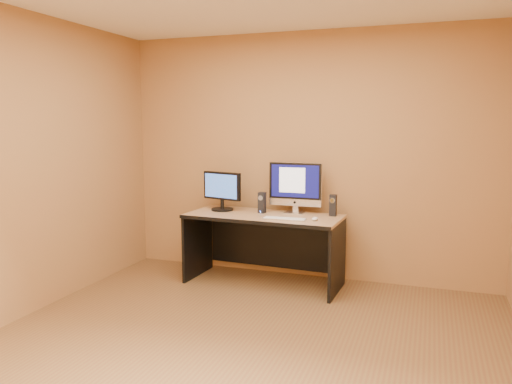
% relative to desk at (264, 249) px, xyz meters
% --- Properties ---
extents(floor, '(4.00, 4.00, 0.00)m').
position_rel_desk_xyz_m(floor, '(0.33, -1.57, -0.36)').
color(floor, brown).
rests_on(floor, ground).
extents(walls, '(4.00, 4.00, 2.60)m').
position_rel_desk_xyz_m(walls, '(0.33, -1.57, 0.94)').
color(walls, olive).
rests_on(walls, ground).
extents(desk, '(1.60, 0.76, 0.73)m').
position_rel_desk_xyz_m(desk, '(0.00, 0.00, 0.00)').
color(desk, tan).
rests_on(desk, ground).
extents(imac, '(0.56, 0.21, 0.54)m').
position_rel_desk_xyz_m(imac, '(0.27, 0.20, 0.63)').
color(imac, '#BCBBC0').
rests_on(imac, desk).
extents(second_monitor, '(0.51, 0.34, 0.41)m').
position_rel_desk_xyz_m(second_monitor, '(-0.50, 0.10, 0.57)').
color(second_monitor, black).
rests_on(second_monitor, desk).
extents(speaker_left, '(0.07, 0.08, 0.22)m').
position_rel_desk_xyz_m(speaker_left, '(-0.05, 0.10, 0.47)').
color(speaker_left, black).
rests_on(speaker_left, desk).
extents(speaker_right, '(0.07, 0.07, 0.22)m').
position_rel_desk_xyz_m(speaker_right, '(0.68, 0.18, 0.47)').
color(speaker_right, black).
rests_on(speaker_right, desk).
extents(keyboard, '(0.42, 0.12, 0.02)m').
position_rel_desk_xyz_m(keyboard, '(0.27, -0.17, 0.37)').
color(keyboard, silver).
rests_on(keyboard, desk).
extents(mouse, '(0.06, 0.10, 0.04)m').
position_rel_desk_xyz_m(mouse, '(0.56, -0.11, 0.38)').
color(mouse, silver).
rests_on(mouse, desk).
extents(cable_a, '(0.04, 0.21, 0.01)m').
position_rel_desk_xyz_m(cable_a, '(0.32, 0.30, 0.37)').
color(cable_a, black).
rests_on(cable_a, desk).
extents(cable_b, '(0.08, 0.17, 0.01)m').
position_rel_desk_xyz_m(cable_b, '(0.22, 0.30, 0.37)').
color(cable_b, black).
rests_on(cable_b, desk).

